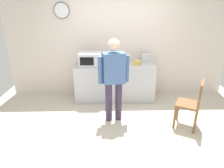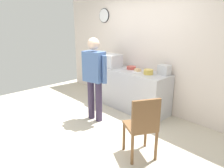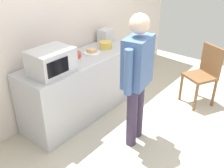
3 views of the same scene
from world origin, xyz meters
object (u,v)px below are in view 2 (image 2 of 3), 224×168
at_px(sandwich_plate, 138,71).
at_px(wooden_chair, 142,125).
at_px(microwave, 110,61).
at_px(toaster, 164,70).
at_px(cereal_bowl, 131,68).
at_px(spoon_utensil, 124,69).
at_px(fork_utensil, 134,67).
at_px(salad_bowl, 148,72).
at_px(person_standing, 94,74).

relative_size(sandwich_plate, wooden_chair, 0.25).
distance_m(microwave, toaster, 1.34).
bearing_deg(wooden_chair, microwave, 148.48).
height_order(cereal_bowl, spoon_utensil, cereal_bowl).
xyz_separation_m(fork_utensil, spoon_utensil, (0.01, -0.35, 0.00)).
relative_size(microwave, fork_utensil, 2.94).
height_order(salad_bowl, fork_utensil, salad_bowl).
bearing_deg(person_standing, wooden_chair, -12.16).
relative_size(microwave, sandwich_plate, 2.15).
height_order(microwave, toaster, microwave).
bearing_deg(person_standing, sandwich_plate, 73.88).
bearing_deg(person_standing, fork_utensil, 93.93).
distance_m(toaster, fork_utensil, 0.91).
bearing_deg(person_standing, toaster, 54.66).
relative_size(cereal_bowl, person_standing, 0.13).
distance_m(spoon_utensil, wooden_chair, 1.97).
bearing_deg(person_standing, cereal_bowl, 89.30).
bearing_deg(salad_bowl, toaster, 39.45).
xyz_separation_m(sandwich_plate, toaster, (0.53, 0.18, 0.08)).
height_order(salad_bowl, wooden_chair, salad_bowl).
height_order(microwave, wooden_chair, microwave).
bearing_deg(fork_utensil, person_standing, -86.07).
xyz_separation_m(microwave, person_standing, (0.51, -0.88, -0.08)).
relative_size(microwave, wooden_chair, 0.53).
bearing_deg(sandwich_plate, microwave, -174.15).
relative_size(toaster, spoon_utensil, 1.29).
distance_m(cereal_bowl, toaster, 0.80).
xyz_separation_m(cereal_bowl, spoon_utensil, (-0.09, -0.15, -0.03)).
relative_size(sandwich_plate, salad_bowl, 1.20).
relative_size(toaster, wooden_chair, 0.23).
height_order(cereal_bowl, toaster, toaster).
distance_m(fork_utensil, spoon_utensil, 0.35).
height_order(microwave, cereal_bowl, microwave).
relative_size(sandwich_plate, person_standing, 0.14).
distance_m(salad_bowl, fork_utensil, 0.72).
distance_m(sandwich_plate, fork_utensil, 0.46).
bearing_deg(sandwich_plate, salad_bowl, -3.02).
bearing_deg(fork_utensil, salad_bowl, -24.91).
distance_m(salad_bowl, spoon_utensil, 0.65).
distance_m(salad_bowl, toaster, 0.31).
bearing_deg(toaster, spoon_utensil, -164.80).
relative_size(person_standing, wooden_chair, 1.73).
bearing_deg(salad_bowl, fork_utensil, 155.09).
height_order(spoon_utensil, wooden_chair, wooden_chair).
xyz_separation_m(fork_utensil, person_standing, (0.09, -1.25, 0.06)).
height_order(sandwich_plate, wooden_chair, sandwich_plate).
xyz_separation_m(microwave, toaster, (1.32, 0.26, -0.05)).
height_order(cereal_bowl, person_standing, person_standing).
height_order(salad_bowl, toaster, toaster).
xyz_separation_m(sandwich_plate, fork_utensil, (-0.36, 0.29, -0.02)).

